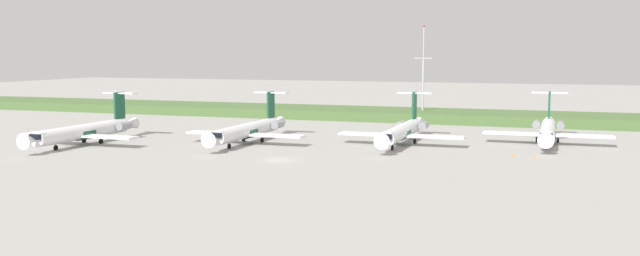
{
  "coord_description": "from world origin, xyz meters",
  "views": [
    {
      "loc": [
        41.14,
        -98.3,
        16.89
      ],
      "look_at": [
        0.0,
        19.57,
        3.0
      ],
      "focal_mm": 38.65,
      "sensor_mm": 36.0,
      "label": 1
    }
  ],
  "objects_px": {
    "regional_jet_nearest": "(86,131)",
    "regional_jet_second": "(249,129)",
    "safety_cone_mid_marker": "(533,156)",
    "regional_jet_third": "(403,131)",
    "safety_cone_front_marker": "(512,155)",
    "antenna_mast": "(423,81)",
    "regional_jet_fourth": "(548,130)"
  },
  "relations": [
    {
      "from": "regional_jet_nearest",
      "to": "safety_cone_mid_marker",
      "type": "xyz_separation_m",
      "value": [
        77.84,
        10.09,
        -2.26
      ]
    },
    {
      "from": "regional_jet_third",
      "to": "regional_jet_nearest",
      "type": "bearing_deg",
      "value": -160.62
    },
    {
      "from": "regional_jet_nearest",
      "to": "safety_cone_front_marker",
      "type": "distance_m",
      "value": 75.39
    },
    {
      "from": "safety_cone_front_marker",
      "to": "antenna_mast",
      "type": "bearing_deg",
      "value": 114.68
    },
    {
      "from": "regional_jet_fourth",
      "to": "regional_jet_nearest",
      "type": "bearing_deg",
      "value": -159.88
    },
    {
      "from": "regional_jet_nearest",
      "to": "safety_cone_mid_marker",
      "type": "relative_size",
      "value": 56.36
    },
    {
      "from": "regional_jet_third",
      "to": "safety_cone_mid_marker",
      "type": "height_order",
      "value": "regional_jet_third"
    },
    {
      "from": "safety_cone_front_marker",
      "to": "regional_jet_nearest",
      "type": "bearing_deg",
      "value": -171.77
    },
    {
      "from": "regional_jet_third",
      "to": "antenna_mast",
      "type": "xyz_separation_m",
      "value": [
        -5.15,
        46.32,
        7.17
      ]
    },
    {
      "from": "safety_cone_front_marker",
      "to": "safety_cone_mid_marker",
      "type": "bearing_deg",
      "value": -12.04
    },
    {
      "from": "regional_jet_second",
      "to": "safety_cone_front_marker",
      "type": "relative_size",
      "value": 56.36
    },
    {
      "from": "regional_jet_third",
      "to": "safety_cone_mid_marker",
      "type": "relative_size",
      "value": 56.36
    },
    {
      "from": "regional_jet_fourth",
      "to": "antenna_mast",
      "type": "distance_m",
      "value": 47.77
    },
    {
      "from": "regional_jet_nearest",
      "to": "safety_cone_front_marker",
      "type": "relative_size",
      "value": 56.36
    },
    {
      "from": "regional_jet_third",
      "to": "antenna_mast",
      "type": "height_order",
      "value": "antenna_mast"
    },
    {
      "from": "safety_cone_front_marker",
      "to": "safety_cone_mid_marker",
      "type": "distance_m",
      "value": 3.33
    },
    {
      "from": "safety_cone_mid_marker",
      "to": "antenna_mast",
      "type": "bearing_deg",
      "value": 117.13
    },
    {
      "from": "regional_jet_second",
      "to": "safety_cone_mid_marker",
      "type": "xyz_separation_m",
      "value": [
        50.59,
        -1.51,
        -2.26
      ]
    },
    {
      "from": "regional_jet_fourth",
      "to": "safety_cone_front_marker",
      "type": "distance_m",
      "value": 19.18
    },
    {
      "from": "regional_jet_nearest",
      "to": "regional_jet_third",
      "type": "bearing_deg",
      "value": 19.38
    },
    {
      "from": "safety_cone_front_marker",
      "to": "regional_jet_fourth",
      "type": "bearing_deg",
      "value": 74.79
    },
    {
      "from": "regional_jet_nearest",
      "to": "regional_jet_second",
      "type": "height_order",
      "value": "same"
    },
    {
      "from": "regional_jet_nearest",
      "to": "safety_cone_mid_marker",
      "type": "distance_m",
      "value": 78.52
    },
    {
      "from": "regional_jet_second",
      "to": "regional_jet_nearest",
      "type": "bearing_deg",
      "value": -156.94
    },
    {
      "from": "antenna_mast",
      "to": "regional_jet_nearest",
      "type": "bearing_deg",
      "value": -127.04
    },
    {
      "from": "regional_jet_fourth",
      "to": "antenna_mast",
      "type": "bearing_deg",
      "value": 129.66
    },
    {
      "from": "regional_jet_nearest",
      "to": "regional_jet_third",
      "type": "height_order",
      "value": "same"
    },
    {
      "from": "antenna_mast",
      "to": "safety_cone_mid_marker",
      "type": "bearing_deg",
      "value": -62.87
    },
    {
      "from": "regional_jet_nearest",
      "to": "regional_jet_second",
      "type": "distance_m",
      "value": 29.61
    },
    {
      "from": "regional_jet_second",
      "to": "regional_jet_third",
      "type": "bearing_deg",
      "value": 15.54
    },
    {
      "from": "regional_jet_nearest",
      "to": "regional_jet_third",
      "type": "xyz_separation_m",
      "value": [
        54.59,
        19.2,
        0.0
      ]
    },
    {
      "from": "regional_jet_nearest",
      "to": "regional_jet_third",
      "type": "relative_size",
      "value": 1.0
    }
  ]
}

